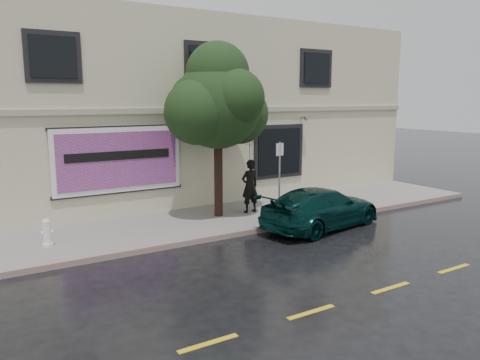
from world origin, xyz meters
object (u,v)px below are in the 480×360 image
pedestrian (250,186)px  fire_hydrant (47,233)px  car (321,208)px  street_tree (218,105)px

pedestrian → fire_hydrant: bearing=-0.7°
car → pedestrian: (-1.13, 2.37, 0.42)m
pedestrian → street_tree: (-1.15, 0.14, 2.73)m
pedestrian → car: bearing=111.8°
car → pedestrian: pedestrian is taller
car → pedestrian: bearing=15.2°
pedestrian → street_tree: size_ratio=0.36×
car → street_tree: (-2.27, 2.52, 3.15)m
car → fire_hydrant: bearing=65.0°
pedestrian → street_tree: bearing=-10.6°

